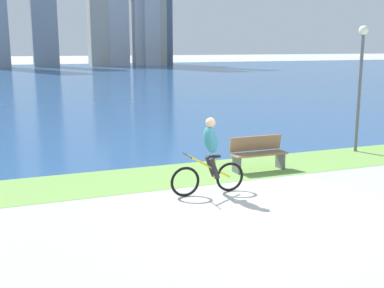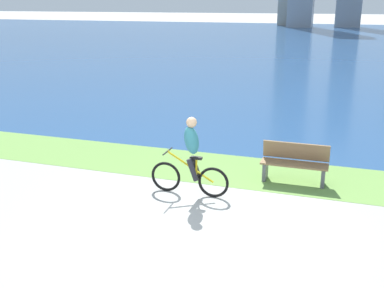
{
  "view_description": "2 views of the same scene",
  "coord_description": "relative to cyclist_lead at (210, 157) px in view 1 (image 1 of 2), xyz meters",
  "views": [
    {
      "loc": [
        -4.61,
        -7.98,
        3.23
      ],
      "look_at": [
        -0.92,
        1.44,
        1.15
      ],
      "focal_mm": 44.95,
      "sensor_mm": 36.0,
      "label": 1
    },
    {
      "loc": [
        2.4,
        -7.32,
        3.98
      ],
      "look_at": [
        -0.52,
        1.47,
        1.11
      ],
      "focal_mm": 43.31,
      "sensor_mm": 36.0,
      "label": 2
    }
  ],
  "objects": [
    {
      "name": "bench_near_path",
      "position": [
        2.01,
        1.44,
        -0.39
      ],
      "size": [
        1.5,
        0.47,
        0.9
      ],
      "color": "olive",
      "rests_on": "ground"
    },
    {
      "name": "grass_strip_bayside",
      "position": [
        0.53,
        1.73,
        -0.84
      ],
      "size": [
        120.0,
        2.2,
        0.01
      ],
      "primitive_type": "cube",
      "color": "#6B9947",
      "rests_on": "ground"
    },
    {
      "name": "cyclist_lead",
      "position": [
        0.0,
        0.0,
        0.0
      ],
      "size": [
        1.74,
        0.52,
        1.71
      ],
      "color": "black",
      "rests_on": "ground"
    },
    {
      "name": "lamppost_tall",
      "position": [
        5.97,
        2.35,
        1.66
      ],
      "size": [
        0.28,
        0.28,
        3.81
      ],
      "color": "#595960",
      "rests_on": "ground"
    },
    {
      "name": "bay_water_surface",
      "position": [
        0.53,
        41.38,
        -0.84
      ],
      "size": [
        300.0,
        77.11,
        0.0
      ],
      "primitive_type": "cube",
      "color": "navy",
      "rests_on": "ground"
    },
    {
      "name": "ground_plane",
      "position": [
        0.53,
        -1.4,
        -0.84
      ],
      "size": [
        300.0,
        300.0,
        0.0
      ],
      "primitive_type": "plane",
      "color": "#9E9E99"
    }
  ]
}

